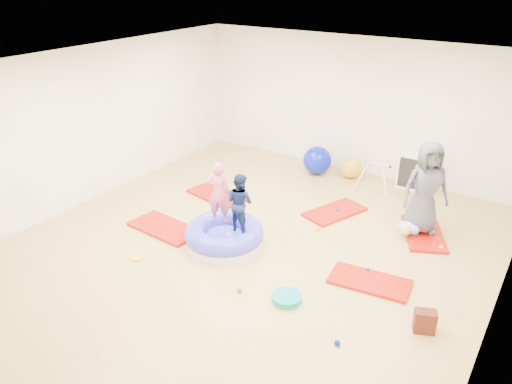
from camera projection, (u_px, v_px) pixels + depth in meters
The scene contains 19 objects.
room at pixel (245, 168), 7.18m from camera, with size 7.01×8.01×2.81m.
gym_mat_front_left at pixel (165, 228), 8.39m from camera, with size 1.23×0.62×0.05m, color red.
gym_mat_mid_left at pixel (216, 195), 9.56m from camera, with size 1.14×0.57×0.05m, color red.
gym_mat_center_back at pixel (335, 212), 8.93m from camera, with size 1.12×0.56×0.05m, color red.
gym_mat_right at pixel (370, 282), 6.99m from camera, with size 1.11×0.55×0.05m, color red.
gym_mat_rear_right at pixel (424, 234), 8.21m from camera, with size 1.17×0.59×0.05m, color red.
inflatable_cushion at pixel (224, 236), 7.90m from camera, with size 1.27×1.27×0.40m.
child_pink at pixel (218, 190), 7.75m from camera, with size 0.37×0.24×1.02m, color #D35872.
child_navy at pixel (240, 200), 7.53m from camera, with size 0.45×0.35×0.94m, color #101B46.
adult_caregiver at pixel (426, 188), 7.95m from camera, with size 0.76×0.49×1.55m, color #444650.
infant at pixel (408, 228), 8.11m from camera, with size 0.36×0.36×0.21m.
ball_pit_balls at pixel (305, 242), 7.94m from camera, with size 4.45×3.17×0.07m.
exercise_ball_blue at pixel (317, 160), 10.47m from camera, with size 0.60×0.60×0.60m, color #0815AC.
exercise_ball_orange at pixel (351, 168), 10.32m from camera, with size 0.44×0.44×0.44m, color orange.
infant_play_gym at pixel (377, 171), 9.81m from camera, with size 0.66×0.63×0.51m.
cube_shelf at pixel (417, 172), 9.76m from camera, with size 0.71×0.35×0.71m.
balance_disc at pixel (287, 298), 6.62m from camera, with size 0.40×0.40×0.09m, color #0C8B92.
backpack at pixel (425, 321), 6.03m from camera, with size 0.26×0.16×0.30m, color maroon.
yellow_toy at pixel (137, 258), 7.57m from camera, with size 0.18×0.18×0.03m, color #FFCB02.
Camera 1 is at (3.78, -5.47, 4.12)m, focal length 35.00 mm.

